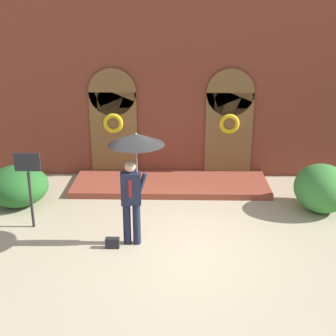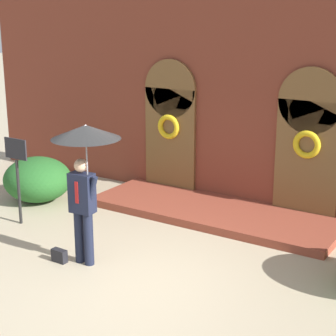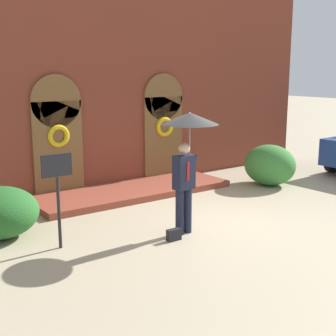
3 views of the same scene
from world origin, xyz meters
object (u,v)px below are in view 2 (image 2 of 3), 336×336
(sign_post, at_px, (17,167))
(shrub_left, at_px, (38,179))
(handbag, at_px, (59,256))
(person_with_umbrella, at_px, (85,153))

(sign_post, xyz_separation_m, shrub_left, (-0.72, 1.19, -0.67))
(handbag, relative_size, shrub_left, 0.19)
(person_with_umbrella, bearing_deg, sign_post, 163.52)
(handbag, distance_m, shrub_left, 3.35)
(person_with_umbrella, xyz_separation_m, sign_post, (-2.36, 0.70, -0.75))
(shrub_left, bearing_deg, handbag, -38.84)
(person_with_umbrella, distance_m, handbag, 1.88)
(handbag, height_order, shrub_left, shrub_left)
(person_with_umbrella, relative_size, handbag, 8.44)
(person_with_umbrella, height_order, handbag, person_with_umbrella)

